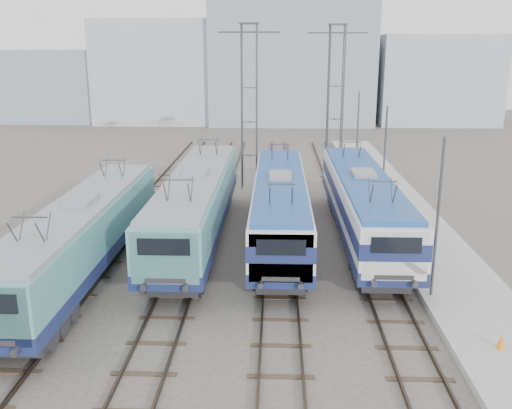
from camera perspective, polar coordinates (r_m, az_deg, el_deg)
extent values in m
plane|color=#514C47|center=(22.95, -3.29, -11.41)|extent=(160.00, 160.00, 0.00)
cube|color=#9E9E99|center=(31.25, 17.16, -4.34)|extent=(4.00, 70.00, 0.30)
cube|color=navy|center=(27.49, -16.72, -4.33)|extent=(2.81, 17.76, 0.59)
cube|color=teal|center=(27.13, -16.91, -1.97)|extent=(2.76, 17.76, 1.78)
cube|color=gray|center=(26.86, -17.08, 0.03)|extent=(2.54, 17.05, 0.20)
cube|color=#262628|center=(22.70, -21.33, -11.09)|extent=(2.07, 3.55, 0.67)
cube|color=#262628|center=(33.08, -13.42, -2.10)|extent=(2.07, 3.55, 0.67)
cube|color=navy|center=(31.40, -5.85, -1.16)|extent=(2.96, 18.72, 0.62)
cube|color=teal|center=(31.07, -5.91, 1.05)|extent=(2.91, 18.72, 1.87)
cube|color=teal|center=(22.65, -8.99, -5.08)|extent=(2.68, 0.73, 2.12)
cube|color=gray|center=(30.83, -5.96, 2.92)|extent=(2.68, 17.97, 0.21)
cube|color=#262628|center=(25.84, -7.67, -6.77)|extent=(2.18, 3.74, 0.70)
cube|color=#262628|center=(37.57, -4.54, 0.42)|extent=(2.18, 3.74, 0.70)
cube|color=navy|center=(31.16, 2.39, -1.34)|extent=(2.81, 17.76, 0.59)
cube|color=silver|center=(30.84, 2.42, 0.76)|extent=(2.76, 17.76, 1.78)
cube|color=navy|center=(30.85, 2.42, 0.68)|extent=(2.80, 17.78, 0.69)
cube|color=silver|center=(22.75, 2.51, -5.12)|extent=(2.54, 0.69, 2.01)
cube|color=#1D488D|center=(30.60, 2.44, 2.55)|extent=(2.54, 17.05, 0.20)
cube|color=#262628|center=(25.82, 2.43, -6.71)|extent=(2.07, 3.55, 0.67)
cube|color=#262628|center=(37.05, 2.34, 0.21)|extent=(2.07, 3.55, 0.67)
cube|color=navy|center=(31.93, 10.49, -1.13)|extent=(2.87, 18.14, 0.60)
cube|color=silver|center=(31.62, 10.60, 0.97)|extent=(2.82, 18.14, 1.81)
cube|color=navy|center=(31.63, 10.59, 0.88)|extent=(2.86, 18.16, 0.71)
cube|color=silver|center=(23.46, 13.60, -4.79)|extent=(2.60, 0.71, 2.06)
cube|color=#1D488D|center=(31.38, 10.69, 2.75)|extent=(2.60, 17.41, 0.20)
cube|color=#262628|center=(26.54, 12.25, -6.42)|extent=(2.12, 3.63, 0.68)
cube|color=#262628|center=(37.90, 9.16, 0.38)|extent=(2.12, 3.63, 0.68)
cylinder|color=#3F4247|center=(42.14, -1.47, 9.51)|extent=(0.10, 0.10, 12.00)
cylinder|color=#3F4247|center=(42.08, 0.05, 9.50)|extent=(0.10, 0.10, 12.00)
cylinder|color=#3F4247|center=(43.23, -1.38, 9.66)|extent=(0.10, 0.10, 12.00)
cylinder|color=#3F4247|center=(43.18, 0.10, 9.66)|extent=(0.10, 0.10, 12.00)
cube|color=#3F4247|center=(42.44, -0.70, 16.85)|extent=(4.50, 0.12, 0.12)
cylinder|color=#3F4247|center=(44.22, 7.25, 9.67)|extent=(0.10, 0.10, 12.00)
cylinder|color=#3F4247|center=(44.33, 8.69, 9.63)|extent=(0.10, 0.10, 12.00)
cylinder|color=#3F4247|center=(45.31, 7.13, 9.81)|extent=(0.10, 0.10, 12.00)
cylinder|color=#3F4247|center=(45.42, 8.53, 9.78)|extent=(0.10, 0.10, 12.00)
cube|color=#3F4247|center=(44.62, 8.17, 16.64)|extent=(4.50, 0.12, 0.12)
cylinder|color=#3F4247|center=(24.31, 17.67, -1.69)|extent=(0.12, 0.12, 7.00)
cylinder|color=#3F4247|center=(35.67, 12.68, 3.98)|extent=(0.12, 0.12, 7.00)
cylinder|color=#3F4247|center=(47.34, 10.10, 6.88)|extent=(0.12, 0.12, 7.00)
cone|color=orange|center=(21.92, 23.33, -12.50)|extent=(0.31, 0.31, 0.51)
cube|color=#A3ADB6|center=(83.99, -9.17, 12.97)|extent=(18.00, 12.00, 14.00)
cube|color=gray|center=(82.42, 3.55, 14.48)|extent=(22.00, 14.00, 18.00)
cube|color=#A3ADB6|center=(85.37, 17.36, 11.84)|extent=(16.00, 12.00, 12.00)
cube|color=gray|center=(88.55, -19.52, 11.12)|extent=(14.00, 10.00, 10.00)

